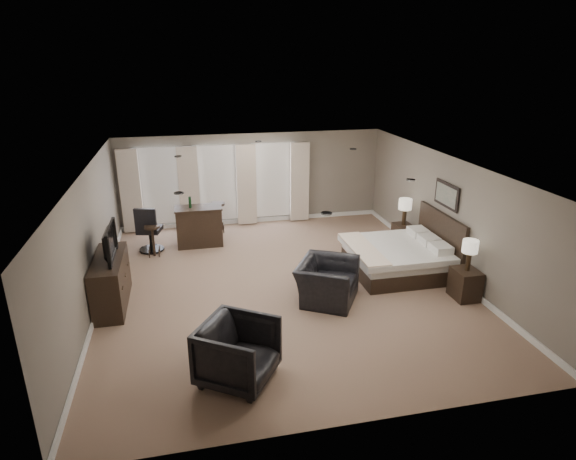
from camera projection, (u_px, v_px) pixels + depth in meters
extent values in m
cube|color=#866955|center=(283.00, 285.00, 10.33)|extent=(7.60, 8.60, 0.04)
cube|color=silver|center=(282.00, 166.00, 9.43)|extent=(7.60, 8.60, 0.04)
cube|color=slate|center=(252.00, 179.00, 13.78)|extent=(7.50, 0.04, 2.60)
cube|color=slate|center=(353.00, 341.00, 5.98)|extent=(7.50, 0.04, 2.60)
cube|color=slate|center=(90.00, 243.00, 9.12)|extent=(0.04, 8.50, 2.60)
cube|color=slate|center=(448.00, 216.00, 10.63)|extent=(0.04, 8.50, 2.60)
cube|color=silver|center=(159.00, 186.00, 13.21)|extent=(1.15, 0.04, 2.05)
cube|color=silver|center=(218.00, 183.00, 13.54)|extent=(1.15, 0.04, 2.05)
cube|color=silver|center=(273.00, 180.00, 13.86)|extent=(1.15, 0.04, 2.05)
cube|color=beige|center=(131.00, 191.00, 12.98)|extent=(0.55, 0.12, 2.30)
cube|color=beige|center=(189.00, 188.00, 13.29)|extent=(0.55, 0.12, 2.30)
cube|color=beige|center=(246.00, 185.00, 13.61)|extent=(0.55, 0.12, 2.30)
cube|color=beige|center=(300.00, 182.00, 13.92)|extent=(0.55, 0.12, 2.30)
cube|color=silver|center=(395.00, 245.00, 10.71)|extent=(2.09, 2.00, 1.33)
cube|color=black|center=(465.00, 284.00, 9.68)|extent=(0.46, 0.57, 0.62)
cube|color=black|center=(403.00, 235.00, 12.35)|extent=(0.43, 0.53, 0.58)
cube|color=beige|center=(469.00, 255.00, 9.46)|extent=(0.31, 0.31, 0.64)
cube|color=beige|center=(405.00, 212.00, 12.13)|extent=(0.33, 0.33, 0.68)
cube|color=slate|center=(446.00, 195.00, 10.56)|extent=(0.04, 0.96, 0.56)
cube|color=black|center=(111.00, 282.00, 9.36)|extent=(0.55, 1.71, 1.00)
imported|color=black|center=(107.00, 255.00, 9.16)|extent=(0.64, 1.11, 0.15)
imported|color=black|center=(327.00, 275.00, 9.54)|extent=(1.32, 1.48, 1.08)
imported|color=black|center=(238.00, 350.00, 7.15)|extent=(1.37, 1.39, 1.06)
cube|color=black|center=(199.00, 226.00, 12.32)|extent=(1.19, 0.62, 1.04)
cube|color=black|center=(153.00, 241.00, 11.70)|extent=(0.40, 0.40, 0.79)
cube|color=black|center=(218.00, 217.00, 13.28)|extent=(0.49, 0.49, 0.84)
cube|color=black|center=(150.00, 228.00, 11.94)|extent=(0.73, 0.73, 1.19)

